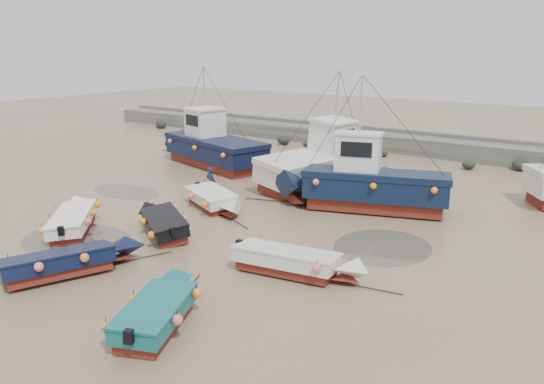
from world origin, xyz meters
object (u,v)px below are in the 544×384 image
(dinghy_4, at_px, (164,219))
(cabin_boat_0, at_px, (210,145))
(dinghy_2, at_px, (160,306))
(dinghy_5, at_px, (215,198))
(dinghy_0, at_px, (75,217))
(cabin_boat_1, at_px, (324,161))
(dinghy_3, at_px, (296,260))
(person, at_px, (211,197))
(cabin_boat_2, at_px, (363,182))
(dinghy_1, at_px, (70,259))

(dinghy_4, distance_m, cabin_boat_0, 13.01)
(dinghy_2, relative_size, dinghy_5, 0.97)
(dinghy_0, distance_m, cabin_boat_1, 13.51)
(cabin_boat_1, bearing_deg, dinghy_3, -53.14)
(dinghy_5, bearing_deg, dinghy_3, 84.94)
(dinghy_5, xyz_separation_m, person, (-1.52, 1.44, -0.56))
(person, bearing_deg, dinghy_0, 80.68)
(dinghy_4, bearing_deg, cabin_boat_1, 24.18)
(dinghy_0, bearing_deg, cabin_boat_2, 3.74)
(cabin_boat_1, bearing_deg, dinghy_1, -82.15)
(dinghy_1, distance_m, person, 10.19)
(dinghy_0, relative_size, dinghy_5, 0.93)
(dinghy_0, bearing_deg, dinghy_4, -14.81)
(dinghy_3, xyz_separation_m, person, (-8.73, 5.52, -0.55))
(dinghy_5, bearing_deg, cabin_boat_0, -112.33)
(dinghy_0, height_order, dinghy_1, same)
(dinghy_2, bearing_deg, cabin_boat_0, 104.01)
(cabin_boat_0, bearing_deg, dinghy_3, -113.92)
(dinghy_2, distance_m, cabin_boat_2, 13.09)
(dinghy_4, bearing_deg, dinghy_5, 38.06)
(dinghy_2, bearing_deg, cabin_boat_1, 80.38)
(dinghy_0, xyz_separation_m, dinghy_1, (3.87, -2.90, 0.00))
(dinghy_2, relative_size, cabin_boat_1, 0.47)
(cabin_boat_1, xyz_separation_m, person, (-3.30, -5.66, -1.32))
(cabin_boat_1, bearing_deg, person, -109.28)
(dinghy_5, height_order, cabin_boat_2, cabin_boat_2)
(dinghy_4, bearing_deg, dinghy_2, -102.88)
(dinghy_1, bearing_deg, cabin_boat_1, 109.21)
(cabin_boat_2, bearing_deg, cabin_boat_0, 56.66)
(dinghy_3, bearing_deg, dinghy_5, -129.57)
(dinghy_5, relative_size, cabin_boat_0, 0.46)
(dinghy_0, xyz_separation_m, dinghy_4, (3.36, 1.91, 0.01))
(dinghy_0, distance_m, person, 7.14)
(dinghy_1, relative_size, cabin_boat_0, 0.51)
(cabin_boat_1, bearing_deg, cabin_boat_0, -169.62)
(dinghy_3, height_order, cabin_boat_0, cabin_boat_0)
(cabin_boat_0, bearing_deg, dinghy_0, -148.30)
(dinghy_4, bearing_deg, dinghy_1, -142.54)
(dinghy_2, height_order, dinghy_4, same)
(dinghy_5, relative_size, person, 3.22)
(dinghy_0, bearing_deg, dinghy_2, -65.76)
(dinghy_1, relative_size, person, 3.55)
(cabin_boat_1, bearing_deg, dinghy_5, -93.10)
(cabin_boat_0, bearing_deg, cabin_boat_1, -75.63)
(dinghy_2, distance_m, cabin_boat_0, 20.60)
(dinghy_4, relative_size, cabin_boat_2, 0.53)
(cabin_boat_2, bearing_deg, cabin_boat_1, 32.62)
(cabin_boat_2, bearing_deg, dinghy_4, 126.59)
(dinghy_0, xyz_separation_m, cabin_boat_1, (4.72, 12.64, 0.78))
(dinghy_4, distance_m, person, 5.46)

